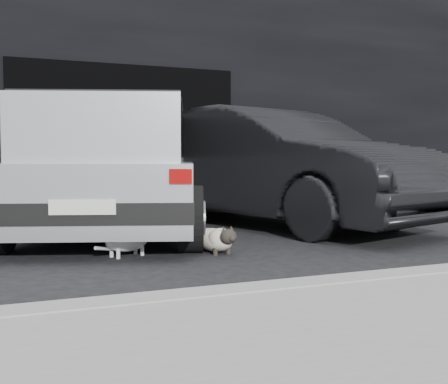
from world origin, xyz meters
name	(u,v)px	position (x,y,z in m)	size (l,w,h in m)	color
ground	(118,249)	(0.00, 0.00, 0.00)	(80.00, 80.00, 0.00)	black
building_facade	(104,84)	(1.00, 6.00, 2.50)	(34.00, 4.00, 5.00)	black
garage_opening	(126,139)	(1.00, 3.99, 1.30)	(4.00, 0.10, 2.60)	black
curb	(339,286)	(1.00, -2.60, 0.06)	(18.00, 0.25, 0.12)	gray
silver_hatchback	(114,163)	(0.20, 1.19, 0.90)	(3.33, 4.85, 1.64)	silver
second_car	(272,167)	(2.47, 1.24, 0.84)	(1.77, 5.08, 1.67)	black
cat_siamese	(216,239)	(0.85, -0.65, 0.14)	(0.37, 0.87, 0.30)	beige
cat_white	(130,240)	(0.01, -0.49, 0.16)	(0.65, 0.38, 0.33)	white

